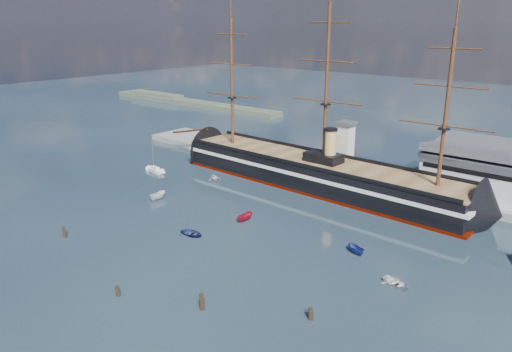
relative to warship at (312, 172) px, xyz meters
The scene contains 16 objects.
ground 20.40m from the warship, 90.07° to the right, with size 600.00×600.00×0.00m, color #15222D.
quay 19.28m from the warship, 58.06° to the left, with size 180.00×18.00×2.00m, color slate.
quay_tower 14.51m from the warship, 77.11° to the left, with size 5.00×5.00×15.00m.
shoreline 158.19m from the warship, 151.69° to the left, with size 120.00×10.00×4.00m.
warship is the anchor object (origin of this frame).
sailboat 49.43m from the warship, 156.25° to the right, with size 7.46×3.53×11.49m.
motorboat_a 43.56m from the warship, 124.44° to the right, with size 6.33×2.32×2.53m, color white.
motorboat_b 45.87m from the warship, 91.18° to the right, with size 3.50×1.40×1.63m, color navy.
motorboat_c 32.38m from the warship, 85.31° to the right, with size 5.79×2.12×2.32m, color #A40D24.
motorboat_d 28.86m from the warship, 150.17° to the right, with size 6.52×2.83×2.39m, color white.
motorboat_e 57.05m from the warship, 40.83° to the right, with size 3.36×1.34×1.57m, color silver.
motorboat_g 43.88m from the warship, 44.20° to the right, with size 5.37×1.97×2.15m, color navy.
piling_near_left 67.95m from the warship, 108.67° to the right, with size 0.64×0.64×3.21m, color black.
piling_near_mid 71.70m from the warship, 83.92° to the right, with size 0.64×0.64×2.58m, color black.
piling_near_right 68.58m from the warship, 71.39° to the right, with size 0.64×0.64×3.65m, color black.
piling_far_right 67.19m from the warship, 56.38° to the right, with size 0.64×0.64×2.88m, color black.
Camera 1 is at (74.50, -54.12, 45.67)m, focal length 35.00 mm.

